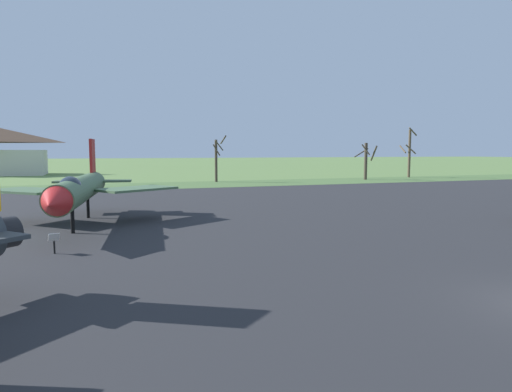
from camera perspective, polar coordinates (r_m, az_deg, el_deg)
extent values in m
cube|color=#28282B|center=(28.95, 5.77, -3.30)|extent=(104.74, 56.33, 0.05)
cube|color=#4E6D39|center=(61.34, -8.29, 1.39)|extent=(164.74, 12.00, 0.06)
cylinder|color=black|center=(16.15, -29.17, -4.07)|extent=(1.21, 1.23, 0.97)
cylinder|color=#4C6B47|center=(29.40, -21.19, 0.77)|extent=(3.29, 13.44, 1.54)
cone|color=#B21E1E|center=(21.99, -24.13, -0.85)|extent=(1.64, 1.95, 1.42)
cylinder|color=black|center=(36.30, -19.54, 1.68)|extent=(1.18, 0.98, 1.08)
ellipsoid|color=#19232D|center=(26.20, -22.27, 1.12)|extent=(1.15, 2.16, 1.08)
cube|color=#4C6B47|center=(31.21, -26.62, 0.60)|extent=(5.39, 5.39, 0.14)
cube|color=#4C6B47|center=(30.29, -14.90, 0.88)|extent=(5.57, 4.83, 0.14)
cube|color=#B21E1E|center=(35.29, -19.84, 4.78)|extent=(0.42, 1.83, 2.41)
cube|color=#4C6B47|center=(35.50, -22.15, 1.69)|extent=(2.55, 1.74, 0.14)
cube|color=#4C6B47|center=(35.12, -17.33, 1.82)|extent=(2.55, 1.74, 0.14)
cylinder|color=black|center=(26.68, -22.02, -2.94)|extent=(0.21, 0.21, 1.44)
cylinder|color=black|center=(32.44, -20.32, -1.42)|extent=(0.21, 0.21, 1.44)
cylinder|color=black|center=(21.78, -23.96, -5.97)|extent=(0.08, 0.08, 0.61)
cube|color=white|center=(21.69, -24.01, -4.72)|extent=(0.51, 0.40, 0.36)
cylinder|color=#42382D|center=(66.54, -5.03, 4.39)|extent=(0.39, 0.39, 6.18)
cylinder|color=#42382D|center=(66.06, -4.98, 5.77)|extent=(1.10, 0.29, 1.70)
cylinder|color=#42382D|center=(66.90, -4.13, 7.04)|extent=(0.32, 2.34, 1.24)
cylinder|color=#42382D|center=(65.99, -4.64, 6.33)|extent=(1.46, 0.81, 1.52)
cylinder|color=#42382D|center=(73.70, 13.60, 4.23)|extent=(0.49, 0.49, 5.81)
cylinder|color=#42382D|center=(74.07, 14.56, 5.19)|extent=(1.01, 2.67, 2.42)
cylinder|color=#42382D|center=(73.09, 13.61, 5.66)|extent=(1.21, 0.99, 1.76)
cylinder|color=#42382D|center=(74.71, 13.07, 5.30)|extent=(2.60, 0.26, 1.49)
cylinder|color=brown|center=(82.16, 18.68, 5.05)|extent=(0.44, 0.44, 8.19)
cylinder|color=brown|center=(81.35, 18.84, 5.57)|extent=(1.75, 0.97, 1.68)
cylinder|color=brown|center=(81.64, 19.08, 7.64)|extent=(1.63, 0.26, 1.45)
cylinder|color=brown|center=(81.68, 17.92, 5.61)|extent=(0.88, 2.48, 1.38)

